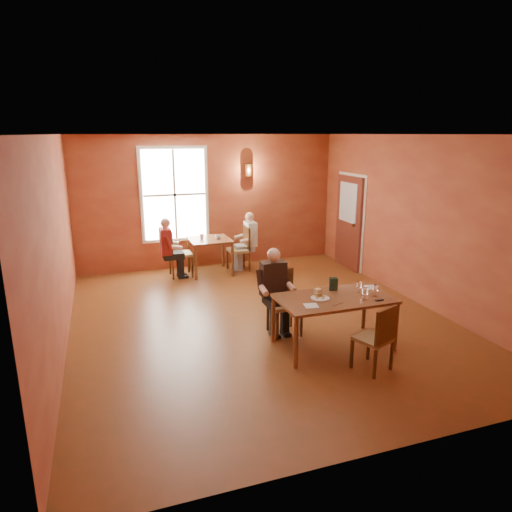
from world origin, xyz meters
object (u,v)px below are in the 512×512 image
object	(u,v)px
diner_white	(239,243)
chair_diner_maroon	(181,253)
chair_diner_main	(284,303)
main_table	(333,322)
chair_empty	(373,337)
diner_main	(285,295)
diner_maroon	(179,248)
chair_diner_white	(238,249)
second_table	(210,256)

from	to	relation	value
diner_white	chair_diner_maroon	distance (m)	1.33
chair_diner_main	diner_white	xyz separation A→B (m)	(0.33, 3.48, 0.13)
main_table	chair_diner_maroon	distance (m)	4.39
main_table	chair_empty	xyz separation A→B (m)	(0.17, -0.76, 0.07)
diner_main	chair_empty	world-z (taller)	diner_main
chair_diner_main	diner_maroon	bearing A→B (deg)	-73.53
diner_white	chair_diner_white	bearing A→B (deg)	90.00
diner_maroon	chair_empty	bearing A→B (deg)	19.12
chair_empty	chair_diner_white	xyz separation A→B (m)	(-0.36, 4.88, 0.05)
diner_main	chair_diner_maroon	size ratio (longest dim) A/B	1.22
chair_diner_white	chair_diner_maroon	size ratio (longest dim) A/B	0.96
second_table	chair_diner_white	xyz separation A→B (m)	(0.65, 0.00, 0.11)
chair_diner_main	chair_empty	size ratio (longest dim) A/B	1.09
diner_main	diner_white	size ratio (longest dim) A/B	1.01
main_table	diner_maroon	size ratio (longest dim) A/B	1.27
second_table	diner_maroon	distance (m)	0.72
main_table	chair_diner_white	bearing A→B (deg)	92.75
diner_white	chair_diner_maroon	size ratio (longest dim) A/B	1.21
diner_main	chair_diner_maroon	xyz separation A→B (m)	(-1.00, 3.51, -0.12)
chair_diner_main	diner_maroon	distance (m)	3.63
chair_diner_white	chair_diner_maroon	world-z (taller)	chair_diner_maroon
second_table	diner_white	distance (m)	0.72
chair_diner_main	diner_white	bearing A→B (deg)	-95.45
main_table	diner_maroon	bearing A→B (deg)	110.32
second_table	chair_diner_maroon	world-z (taller)	chair_diner_maroon
chair_diner_main	diner_main	world-z (taller)	diner_main
diner_main	chair_diner_maroon	world-z (taller)	diner_main
second_table	chair_diner_white	bearing A→B (deg)	0.00
diner_white	chair_empty	bearing A→B (deg)	-176.10
diner_white	chair_diner_maroon	world-z (taller)	diner_white
chair_empty	diner_maroon	distance (m)	5.17
chair_diner_maroon	chair_empty	bearing A→B (deg)	18.81
chair_diner_main	chair_diner_white	world-z (taller)	chair_diner_white
diner_main	chair_diner_white	size ratio (longest dim) A/B	1.27
chair_empty	second_table	world-z (taller)	chair_empty
second_table	diner_white	size ratio (longest dim) A/B	0.70
chair_diner_white	diner_maroon	world-z (taller)	diner_maroon
chair_diner_main	second_table	xyz separation A→B (m)	(-0.35, 3.48, -0.10)
chair_empty	chair_diner_main	bearing A→B (deg)	94.07
chair_diner_white	diner_white	size ratio (longest dim) A/B	0.79
chair_diner_main	diner_main	distance (m)	0.14
diner_white	chair_diner_main	bearing A→B (deg)	174.55
chair_diner_main	diner_maroon	size ratio (longest dim) A/B	0.78
chair_diner_main	chair_diner_white	size ratio (longest dim) A/B	0.99
chair_empty	diner_maroon	xyz separation A→B (m)	(-1.69, 4.88, 0.18)
diner_main	chair_diner_maroon	bearing A→B (deg)	-74.12
diner_main	diner_white	xyz separation A→B (m)	(0.33, 3.51, -0.01)
diner_white	diner_maroon	bearing A→B (deg)	90.00
second_table	main_table	bearing A→B (deg)	-78.39
diner_maroon	chair_diner_maroon	bearing A→B (deg)	90.00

